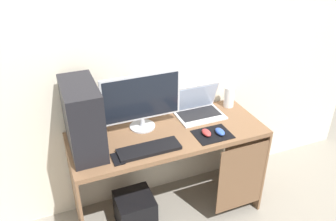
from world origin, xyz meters
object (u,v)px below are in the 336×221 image
object	(u,v)px
monitor	(142,101)
cell_phone	(118,159)
subwoofer	(135,211)
speaker	(229,97)
mouse_left	(206,133)
keyboard	(149,149)
laptop	(199,109)
mouse_right	(220,132)
pc_tower	(83,118)

from	to	relation	value
monitor	cell_phone	world-z (taller)	monitor
cell_phone	subwoofer	bearing A→B (deg)	45.89
speaker	mouse_left	distance (m)	0.49
keyboard	subwoofer	xyz separation A→B (m)	(-0.09, 0.12, -0.64)
laptop	subwoofer	world-z (taller)	laptop
subwoofer	mouse_left	bearing A→B (deg)	-10.23
mouse_left	cell_phone	distance (m)	0.65
mouse_right	subwoofer	size ratio (longest dim) A/B	0.34
pc_tower	mouse_right	xyz separation A→B (m)	(0.91, -0.18, -0.21)
keyboard	cell_phone	xyz separation A→B (m)	(-0.22, -0.01, -0.01)
speaker	keyboard	bearing A→B (deg)	-157.37
pc_tower	mouse_right	world-z (taller)	pc_tower
pc_tower	speaker	xyz separation A→B (m)	(1.18, 0.16, -0.15)
cell_phone	laptop	bearing A→B (deg)	23.58
monitor	keyboard	world-z (taller)	monitor
speaker	laptop	bearing A→B (deg)	-174.21
laptop	subwoofer	xyz separation A→B (m)	(-0.61, -0.19, -0.68)
pc_tower	keyboard	size ratio (longest dim) A/B	1.11
laptop	subwoofer	bearing A→B (deg)	-162.57
mouse_left	subwoofer	world-z (taller)	mouse_left
speaker	mouse_left	xyz separation A→B (m)	(-0.37, -0.32, -0.06)
laptop	mouse_right	distance (m)	0.31
mouse_right	cell_phone	world-z (taller)	mouse_right
pc_tower	mouse_left	size ratio (longest dim) A/B	4.88
monitor	subwoofer	world-z (taller)	monitor
monitor	speaker	distance (m)	0.77
speaker	mouse_right	distance (m)	0.44
pc_tower	cell_phone	size ratio (longest dim) A/B	3.60
cell_phone	subwoofer	size ratio (longest dim) A/B	0.46
keyboard	monitor	bearing A→B (deg)	79.65
monitor	mouse_left	distance (m)	0.51
pc_tower	subwoofer	bearing A→B (deg)	-12.64
keyboard	cell_phone	size ratio (longest dim) A/B	3.23
cell_phone	monitor	bearing A→B (deg)	48.15
laptop	speaker	distance (m)	0.29
monitor	mouse_right	world-z (taller)	monitor
pc_tower	monitor	distance (m)	0.44
keyboard	mouse_left	world-z (taller)	mouse_left
pc_tower	mouse_right	distance (m)	0.95
laptop	mouse_left	bearing A→B (deg)	-105.79
pc_tower	subwoofer	xyz separation A→B (m)	(0.28, -0.06, -0.86)
pc_tower	mouse_left	bearing A→B (deg)	-11.07
pc_tower	keyboard	distance (m)	0.47
pc_tower	speaker	distance (m)	1.20
monitor	keyboard	xyz separation A→B (m)	(-0.05, -0.29, -0.21)
mouse_right	cell_phone	xyz separation A→B (m)	(-0.75, -0.01, -0.02)
monitor	speaker	world-z (taller)	monitor
speaker	mouse_left	bearing A→B (deg)	-139.44
mouse_right	cell_phone	bearing A→B (deg)	-179.30
cell_phone	subwoofer	distance (m)	0.66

